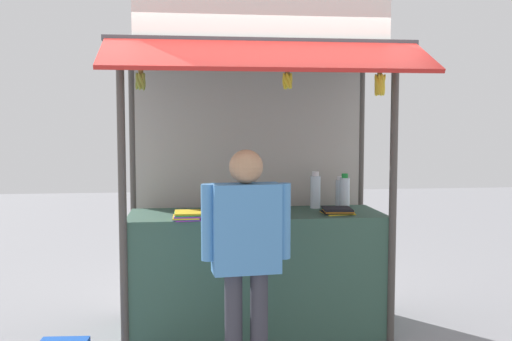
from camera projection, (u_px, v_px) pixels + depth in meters
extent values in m
plane|color=gray|center=(256.00, 330.00, 4.82)|extent=(20.00, 20.00, 0.00)
cube|color=#385B4C|center=(256.00, 272.00, 4.78)|extent=(2.07, 0.71, 0.99)
cylinder|color=#4C4742|center=(122.00, 202.00, 4.26)|extent=(0.06, 0.06, 2.30)
cylinder|color=#4C4742|center=(393.00, 198.00, 4.50)|extent=(0.06, 0.06, 2.30)
cylinder|color=#4C4742|center=(134.00, 189.00, 5.11)|extent=(0.06, 0.06, 2.30)
cylinder|color=#4C4742|center=(360.00, 186.00, 5.35)|extent=(0.06, 0.06, 2.30)
cube|color=#B7B2A8|center=(250.00, 190.00, 5.23)|extent=(2.03, 0.04, 2.25)
cube|color=#3F3F44|center=(256.00, 50.00, 4.61)|extent=(2.27, 1.06, 0.04)
cube|color=red|center=(270.00, 55.00, 3.85)|extent=(2.23, 0.51, 0.26)
cube|color=white|center=(264.00, 13.00, 4.12)|extent=(1.87, 0.04, 0.35)
cylinder|color=#59544C|center=(263.00, 56.00, 4.19)|extent=(1.97, 0.02, 0.02)
cylinder|color=silver|center=(340.00, 193.00, 5.11)|extent=(0.07, 0.07, 0.23)
cylinder|color=white|center=(340.00, 178.00, 5.10)|extent=(0.05, 0.05, 0.03)
cylinder|color=silver|center=(345.00, 193.00, 4.94)|extent=(0.09, 0.09, 0.27)
cylinder|color=#198C33|center=(345.00, 176.00, 4.93)|extent=(0.06, 0.06, 0.04)
cylinder|color=silver|center=(315.00, 192.00, 5.00)|extent=(0.09, 0.09, 0.28)
cylinder|color=white|center=(316.00, 174.00, 4.98)|extent=(0.06, 0.06, 0.04)
cube|color=purple|center=(188.00, 219.00, 4.42)|extent=(0.22, 0.26, 0.01)
cube|color=blue|center=(186.00, 218.00, 4.42)|extent=(0.20, 0.24, 0.01)
cube|color=yellow|center=(186.00, 217.00, 4.41)|extent=(0.20, 0.24, 0.01)
cube|color=purple|center=(188.00, 215.00, 4.41)|extent=(0.21, 0.24, 0.01)
cube|color=green|center=(188.00, 214.00, 4.41)|extent=(0.21, 0.25, 0.01)
cube|color=yellow|center=(188.00, 212.00, 4.42)|extent=(0.20, 0.24, 0.01)
cube|color=yellow|center=(338.00, 213.00, 4.70)|extent=(0.25, 0.25, 0.01)
cube|color=black|center=(336.00, 212.00, 4.70)|extent=(0.23, 0.22, 0.01)
cube|color=orange|center=(338.00, 211.00, 4.69)|extent=(0.25, 0.24, 0.01)
cube|color=black|center=(338.00, 209.00, 4.68)|extent=(0.25, 0.24, 0.01)
cube|color=black|center=(337.00, 208.00, 4.68)|extent=(0.25, 0.24, 0.01)
cylinder|color=#332D23|center=(287.00, 64.00, 4.22)|extent=(0.01, 0.01, 0.08)
cylinder|color=olive|center=(287.00, 72.00, 4.22)|extent=(0.04, 0.04, 0.04)
ellipsoid|color=yellow|center=(290.00, 81.00, 4.23)|extent=(0.04, 0.07, 0.13)
ellipsoid|color=yellow|center=(288.00, 81.00, 4.24)|extent=(0.06, 0.05, 0.13)
ellipsoid|color=yellow|center=(286.00, 81.00, 4.24)|extent=(0.06, 0.05, 0.13)
ellipsoid|color=yellow|center=(284.00, 81.00, 4.22)|extent=(0.03, 0.07, 0.13)
ellipsoid|color=yellow|center=(286.00, 81.00, 4.20)|extent=(0.07, 0.05, 0.13)
ellipsoid|color=yellow|center=(289.00, 81.00, 4.21)|extent=(0.07, 0.05, 0.13)
cylinder|color=#332D23|center=(141.00, 62.00, 4.09)|extent=(0.01, 0.01, 0.08)
cylinder|color=olive|center=(141.00, 71.00, 4.10)|extent=(0.04, 0.04, 0.04)
ellipsoid|color=olive|center=(143.00, 82.00, 4.10)|extent=(0.04, 0.07, 0.13)
ellipsoid|color=olive|center=(142.00, 82.00, 4.12)|extent=(0.07, 0.05, 0.14)
ellipsoid|color=olive|center=(138.00, 81.00, 4.11)|extent=(0.06, 0.07, 0.14)
ellipsoid|color=olive|center=(138.00, 81.00, 4.09)|extent=(0.06, 0.06, 0.14)
ellipsoid|color=olive|center=(141.00, 81.00, 4.09)|extent=(0.07, 0.04, 0.14)
cylinder|color=#332D23|center=(380.00, 65.00, 4.30)|extent=(0.01, 0.01, 0.08)
cylinder|color=olive|center=(380.00, 73.00, 4.30)|extent=(0.04, 0.04, 0.04)
ellipsoid|color=yellow|center=(382.00, 85.00, 4.31)|extent=(0.03, 0.07, 0.17)
ellipsoid|color=yellow|center=(382.00, 85.00, 4.33)|extent=(0.06, 0.08, 0.17)
ellipsoid|color=yellow|center=(379.00, 85.00, 4.33)|extent=(0.07, 0.04, 0.17)
ellipsoid|color=yellow|center=(377.00, 85.00, 4.32)|extent=(0.06, 0.05, 0.17)
ellipsoid|color=yellow|center=(377.00, 85.00, 4.31)|extent=(0.04, 0.07, 0.17)
ellipsoid|color=yellow|center=(377.00, 85.00, 4.30)|extent=(0.05, 0.07, 0.17)
ellipsoid|color=yellow|center=(378.00, 85.00, 4.29)|extent=(0.07, 0.06, 0.17)
ellipsoid|color=yellow|center=(381.00, 85.00, 4.29)|extent=(0.07, 0.04, 0.17)
ellipsoid|color=yellow|center=(383.00, 85.00, 4.30)|extent=(0.06, 0.07, 0.17)
cylinder|color=#383842|center=(234.00, 328.00, 3.82)|extent=(0.12, 0.12, 0.74)
cylinder|color=#383842|center=(259.00, 327.00, 3.84)|extent=(0.12, 0.12, 0.74)
cube|color=#4C8CCC|center=(246.00, 228.00, 3.78)|extent=(0.46, 0.23, 0.59)
cylinder|color=#4C8CCC|center=(208.00, 222.00, 3.75)|extent=(0.10, 0.10, 0.50)
cylinder|color=#4C8CCC|center=(283.00, 221.00, 3.80)|extent=(0.10, 0.10, 0.50)
sphere|color=tan|center=(246.00, 167.00, 3.75)|extent=(0.22, 0.22, 0.22)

